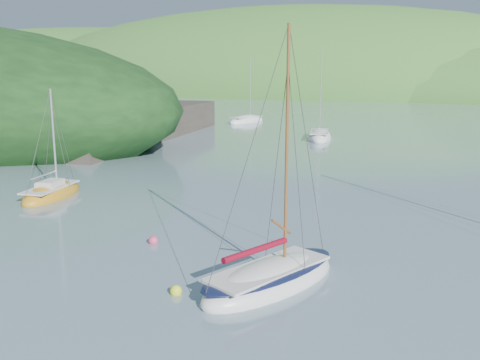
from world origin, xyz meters
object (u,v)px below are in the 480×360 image
at_px(daysailer_white, 270,279).
at_px(distant_sloop_c, 247,121).
at_px(distant_sloop_a, 319,137).
at_px(sailboat_yellow, 52,194).

bearing_deg(daysailer_white, distant_sloop_c, 135.76).
xyz_separation_m(daysailer_white, distant_sloop_a, (-11.30, 42.28, -0.05)).
bearing_deg(daysailer_white, sailboat_yellow, 178.63).
bearing_deg(distant_sloop_a, distant_sloop_c, 123.53).
distance_m(distant_sloop_a, distant_sloop_c, 20.75).
bearing_deg(distant_sloop_a, sailboat_yellow, -117.00).
bearing_deg(sailboat_yellow, distant_sloop_c, 87.64).
bearing_deg(distant_sloop_c, daysailer_white, -50.47).
bearing_deg(distant_sloop_a, daysailer_white, -90.77).
height_order(daysailer_white, distant_sloop_c, daysailer_white).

